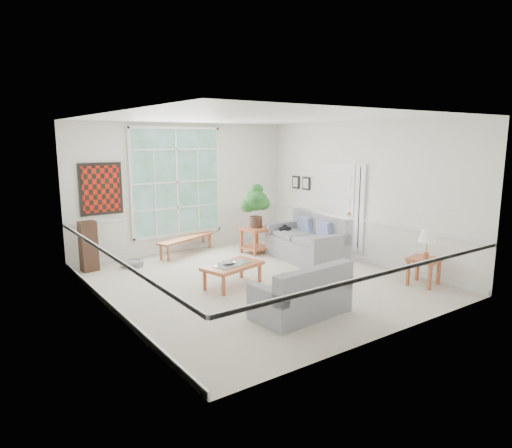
# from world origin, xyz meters

# --- Properties ---
(floor) EXTENTS (5.50, 6.00, 0.01)m
(floor) POSITION_xyz_m (0.00, 0.00, -0.01)
(floor) COLOR #B8B09E
(floor) RESTS_ON ground
(ceiling) EXTENTS (5.50, 6.00, 0.02)m
(ceiling) POSITION_xyz_m (0.00, 0.00, 3.00)
(ceiling) COLOR white
(ceiling) RESTS_ON ground
(wall_back) EXTENTS (5.50, 0.02, 3.00)m
(wall_back) POSITION_xyz_m (0.00, 3.00, 1.50)
(wall_back) COLOR white
(wall_back) RESTS_ON ground
(wall_front) EXTENTS (5.50, 0.02, 3.00)m
(wall_front) POSITION_xyz_m (0.00, -3.00, 1.50)
(wall_front) COLOR white
(wall_front) RESTS_ON ground
(wall_left) EXTENTS (0.02, 6.00, 3.00)m
(wall_left) POSITION_xyz_m (-2.75, 0.00, 1.50)
(wall_left) COLOR white
(wall_left) RESTS_ON ground
(wall_right) EXTENTS (0.02, 6.00, 3.00)m
(wall_right) POSITION_xyz_m (2.75, 0.00, 1.50)
(wall_right) COLOR white
(wall_right) RESTS_ON ground
(window_back) EXTENTS (2.30, 0.08, 2.40)m
(window_back) POSITION_xyz_m (-0.20, 2.96, 1.65)
(window_back) COLOR white
(window_back) RESTS_ON wall_back
(entry_door) EXTENTS (0.08, 0.90, 2.10)m
(entry_door) POSITION_xyz_m (2.71, 0.60, 1.05)
(entry_door) COLOR white
(entry_door) RESTS_ON floor
(door_sidelight) EXTENTS (0.08, 0.26, 1.90)m
(door_sidelight) POSITION_xyz_m (2.71, -0.03, 1.15)
(door_sidelight) COLOR white
(door_sidelight) RESTS_ON wall_right
(wall_art) EXTENTS (0.90, 0.06, 1.10)m
(wall_art) POSITION_xyz_m (-1.95, 2.95, 1.60)
(wall_art) COLOR maroon
(wall_art) RESTS_ON wall_back
(wall_frame_near) EXTENTS (0.04, 0.26, 0.32)m
(wall_frame_near) POSITION_xyz_m (2.71, 1.75, 1.55)
(wall_frame_near) COLOR black
(wall_frame_near) RESTS_ON wall_right
(wall_frame_far) EXTENTS (0.04, 0.26, 0.32)m
(wall_frame_far) POSITION_xyz_m (2.71, 2.15, 1.55)
(wall_frame_far) COLOR black
(wall_frame_far) RESTS_ON wall_right
(loveseat_right) EXTENTS (1.14, 1.96, 1.02)m
(loveseat_right) POSITION_xyz_m (1.74, 0.62, 0.51)
(loveseat_right) COLOR gray
(loveseat_right) RESTS_ON floor
(loveseat_front) EXTENTS (1.53, 0.87, 0.80)m
(loveseat_front) POSITION_xyz_m (-0.45, -1.75, 0.40)
(loveseat_front) COLOR gray
(loveseat_front) RESTS_ON floor
(coffee_table) EXTENTS (1.22, 0.86, 0.41)m
(coffee_table) POSITION_xyz_m (-0.55, 0.00, 0.21)
(coffee_table) COLOR #AC5531
(coffee_table) RESTS_ON floor
(pewter_bowl) EXTENTS (0.30, 0.30, 0.07)m
(pewter_bowl) POSITION_xyz_m (-0.63, 0.02, 0.45)
(pewter_bowl) COLOR #96969B
(pewter_bowl) RESTS_ON coffee_table
(window_bench) EXTENTS (1.63, 0.89, 0.38)m
(window_bench) POSITION_xyz_m (-0.15, 2.65, 0.19)
(window_bench) COLOR #AC5531
(window_bench) RESTS_ON floor
(end_table) EXTENTS (0.66, 0.66, 0.60)m
(end_table) POSITION_xyz_m (1.21, 1.78, 0.30)
(end_table) COLOR #AC5531
(end_table) RESTS_ON floor
(houseplant) EXTENTS (0.80, 0.80, 1.02)m
(houseplant) POSITION_xyz_m (1.24, 1.81, 1.11)
(houseplant) COLOR #235822
(houseplant) RESTS_ON end_table
(side_table) EXTENTS (0.60, 0.60, 0.51)m
(side_table) POSITION_xyz_m (2.32, -1.95, 0.26)
(side_table) COLOR #AC5531
(side_table) RESTS_ON floor
(table_lamp) EXTENTS (0.35, 0.35, 0.54)m
(table_lamp) POSITION_xyz_m (2.28, -2.01, 0.78)
(table_lamp) COLOR white
(table_lamp) RESTS_ON side_table
(pet_bed) EXTENTS (0.60, 0.60, 0.13)m
(pet_bed) POSITION_xyz_m (-1.57, 2.32, 0.07)
(pet_bed) COLOR slate
(pet_bed) RESTS_ON floor
(floor_speaker) EXTENTS (0.34, 0.28, 1.02)m
(floor_speaker) POSITION_xyz_m (-2.40, 2.51, 0.51)
(floor_speaker) COLOR #382218
(floor_speaker) RESTS_ON floor
(cat) EXTENTS (0.36, 0.28, 0.15)m
(cat) POSITION_xyz_m (1.69, 1.29, 0.60)
(cat) COLOR black
(cat) RESTS_ON loveseat_right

